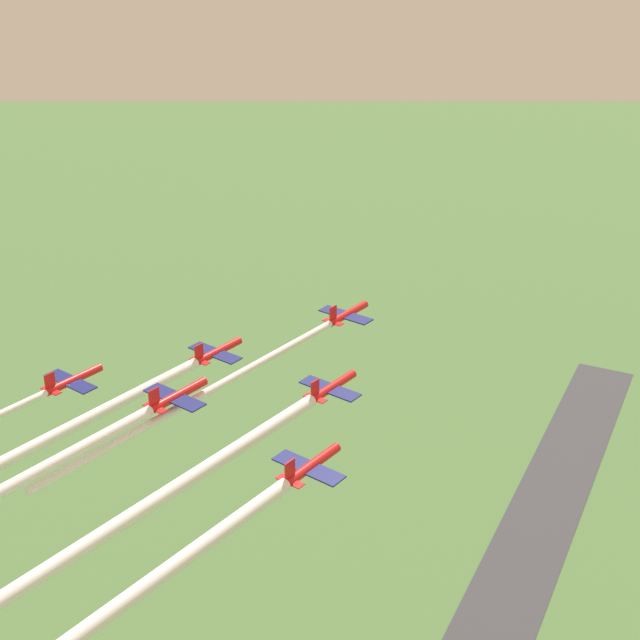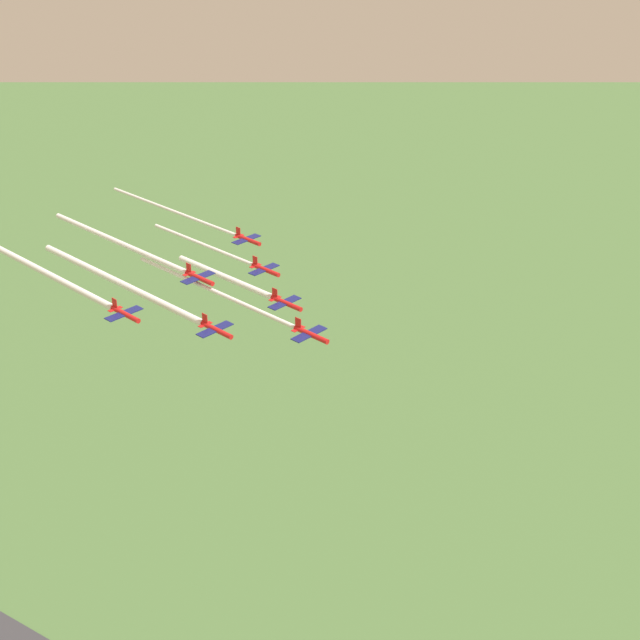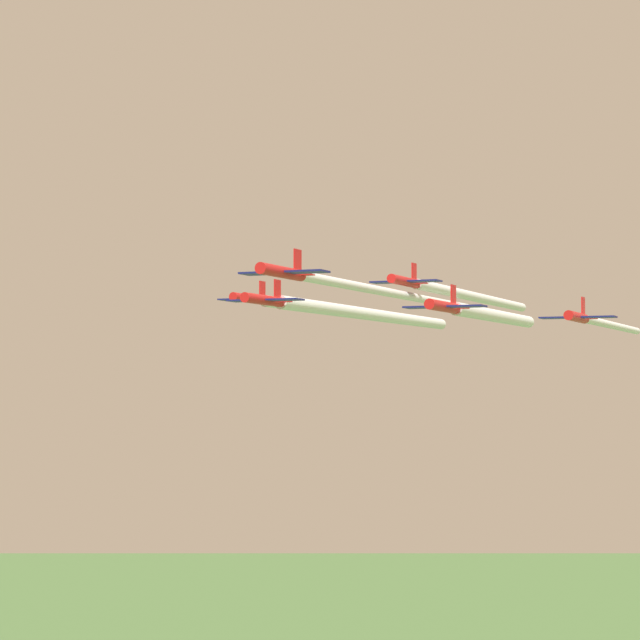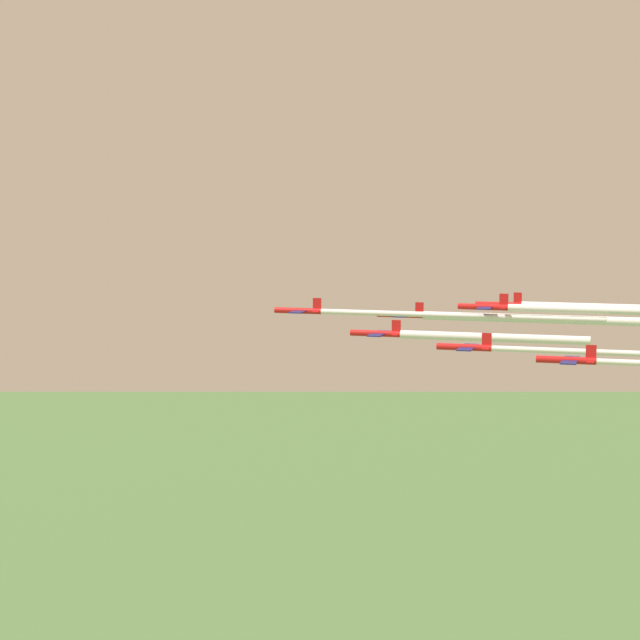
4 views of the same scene
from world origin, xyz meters
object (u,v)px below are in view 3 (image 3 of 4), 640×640
(jet_0, at_px, (283,272))
(jet_2, at_px, (264,300))
(jet_5, at_px, (251,299))
(jet_1, at_px, (444,306))
(jet_4, at_px, (405,281))
(jet_3, at_px, (577,317))

(jet_0, height_order, jet_2, jet_0)
(jet_0, distance_m, jet_2, 17.67)
(jet_5, bearing_deg, jet_1, 150.46)
(jet_0, relative_size, jet_2, 1.00)
(jet_0, xyz_separation_m, jet_2, (5.45, 16.77, -1.14))
(jet_2, distance_m, jet_5, 17.67)
(jet_4, xyz_separation_m, jet_5, (-11.85, 13.38, -1.37))
(jet_2, distance_m, jet_3, 30.86)
(jet_1, relative_size, jet_2, 1.00)
(jet_4, bearing_deg, jet_1, 120.47)
(jet_0, height_order, jet_3, jet_0)
(jet_0, distance_m, jet_3, 35.36)
(jet_0, bearing_deg, jet_5, -59.53)
(jet_0, height_order, jet_1, jet_0)
(jet_3, height_order, jet_5, jet_5)
(jet_3, distance_m, jet_5, 35.86)
(jet_1, relative_size, jet_5, 1.00)
(jet_3, bearing_deg, jet_2, 29.54)
(jet_2, bearing_deg, jet_5, -59.53)
(jet_2, relative_size, jet_5, 1.00)
(jet_3, bearing_deg, jet_4, -0.00)
(jet_2, height_order, jet_4, jet_4)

